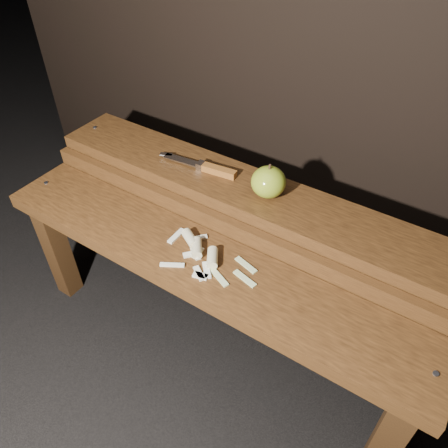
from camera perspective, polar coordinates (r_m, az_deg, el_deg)
The scene contains 6 objects.
ground at distance 1.43m, azimuth -1.36°, elevation -14.89°, with size 60.00×60.00×0.00m, color black.
bench_front_tier at distance 1.12m, azimuth -3.43°, elevation -7.18°, with size 1.20×0.20×0.42m.
bench_rear_tier at distance 1.21m, azimuth 2.74°, elevation 1.55°, with size 1.20×0.21×0.50m.
apple at distance 1.11m, azimuth 5.83°, elevation 5.48°, with size 0.09×0.09×0.09m.
knife at distance 1.21m, azimuth -1.94°, elevation 7.31°, with size 0.24×0.05×0.02m.
apple_scraps at distance 1.07m, azimuth -3.07°, elevation -3.61°, with size 0.26×0.15×0.03m.
Camera 1 is at (0.45, -0.63, 1.20)m, focal length 35.00 mm.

